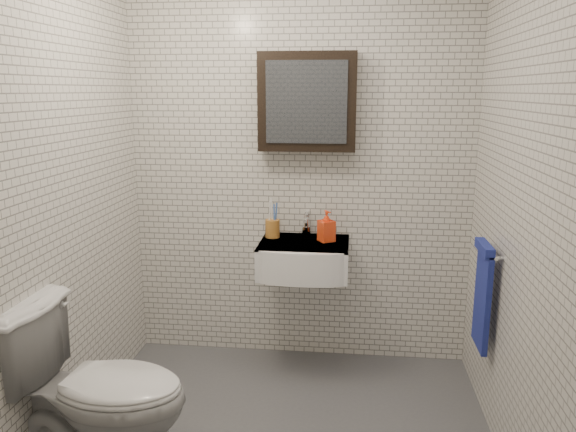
# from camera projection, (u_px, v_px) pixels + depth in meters

# --- Properties ---
(room_shell) EXTENTS (2.22, 2.02, 2.51)m
(room_shell) POSITION_uv_depth(u_px,v_px,m) (280.00, 157.00, 2.60)
(room_shell) COLOR silver
(room_shell) RESTS_ON ground
(washbasin) EXTENTS (0.55, 0.50, 0.20)m
(washbasin) POSITION_uv_depth(u_px,v_px,m) (304.00, 258.00, 3.46)
(washbasin) COLOR white
(washbasin) RESTS_ON room_shell
(faucet) EXTENTS (0.06, 0.20, 0.15)m
(faucet) POSITION_uv_depth(u_px,v_px,m) (306.00, 226.00, 3.62)
(faucet) COLOR silver
(faucet) RESTS_ON washbasin
(mirror_cabinet) EXTENTS (0.60, 0.15, 0.60)m
(mirror_cabinet) POSITION_uv_depth(u_px,v_px,m) (307.00, 102.00, 3.44)
(mirror_cabinet) COLOR black
(mirror_cabinet) RESTS_ON room_shell
(towel_rail) EXTENTS (0.09, 0.30, 0.58)m
(towel_rail) POSITION_uv_depth(u_px,v_px,m) (483.00, 291.00, 2.99)
(towel_rail) COLOR silver
(towel_rail) RESTS_ON room_shell
(toothbrush_cup) EXTENTS (0.11, 0.11, 0.25)m
(toothbrush_cup) POSITION_uv_depth(u_px,v_px,m) (273.00, 227.00, 3.59)
(toothbrush_cup) COLOR #A96D2A
(toothbrush_cup) RESTS_ON washbasin
(soap_bottle) EXTENTS (0.12, 0.12, 0.19)m
(soap_bottle) POSITION_uv_depth(u_px,v_px,m) (326.00, 226.00, 3.48)
(soap_bottle) COLOR orange
(soap_bottle) RESTS_ON washbasin
(toilet) EXTENTS (0.87, 0.53, 0.86)m
(toilet) POSITION_uv_depth(u_px,v_px,m) (96.00, 392.00, 2.55)
(toilet) COLOR silver
(toilet) RESTS_ON ground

